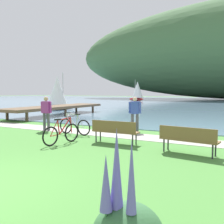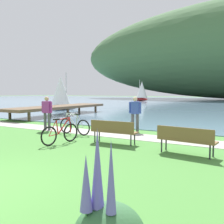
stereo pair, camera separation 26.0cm
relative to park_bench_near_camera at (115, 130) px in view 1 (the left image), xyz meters
name	(u,v)px [view 1 (the left image)]	position (x,y,z in m)	size (l,w,h in m)	color
bay_water	(222,102)	(-0.51, 43.65, -0.50)	(180.00, 80.00, 0.04)	#6B8EA8
shoreline_path	(124,135)	(-0.51, 1.80, -0.52)	(60.00, 1.50, 0.01)	#A39E93
park_bench_near_camera	(115,130)	(0.00, 0.00, 0.00)	(1.81, 0.53, 0.88)	brown
park_bench_further_along	(188,138)	(2.79, -0.38, 0.00)	(1.85, 0.70, 0.88)	brown
bicycle_leaning_near_bench	(62,133)	(-1.73, -0.99, -0.12)	(0.31, 1.76, 1.01)	black
bicycle_beside_path	(74,126)	(-2.58, 0.92, -0.12)	(1.77, 0.14, 1.01)	black
person_at_shoreline	(135,112)	(-0.50, 3.03, 0.46)	(0.59, 0.31, 1.71)	#4C4C51
person_on_the_grass	(46,111)	(-4.58, 1.25, 0.46)	(0.60, 0.28, 1.71)	#4C4C51
sailboat_mid_bay	(137,91)	(-16.74, 41.42, 1.61)	(3.92, 2.84, 4.44)	#B22323
sailboat_toward_hillside	(58,92)	(-13.56, 12.59, 1.38)	(3.22, 3.09, 3.96)	white
pier_dock	(56,107)	(-9.51, 7.65, 0.17)	(2.40, 10.00, 0.80)	brown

